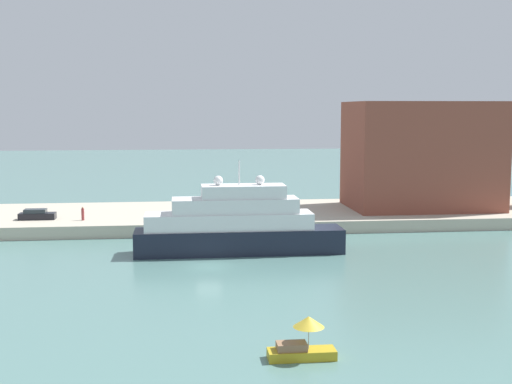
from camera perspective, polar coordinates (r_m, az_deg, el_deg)
ground at (r=68.00m, az=-4.02°, el=-6.34°), size 400.00×400.00×0.00m
quay_dock at (r=93.95m, az=-4.72°, el=-2.12°), size 110.00×21.22×1.60m
large_yacht at (r=73.61m, az=-1.68°, el=-2.92°), size 22.80×4.59×10.23m
small_motorboat at (r=43.48m, az=4.00°, el=-12.54°), size 4.31×1.99×2.77m
harbor_building at (r=99.05m, az=13.86°, el=3.06°), size 20.45×13.37×15.20m
parked_car at (r=91.03m, az=-18.12°, el=-1.86°), size 4.58×1.70×1.35m
person_figure at (r=88.59m, az=-14.50°, el=-1.82°), size 0.36×0.36×1.76m
mooring_bollard at (r=84.27m, az=-6.20°, el=-2.35°), size 0.47×0.47×0.86m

